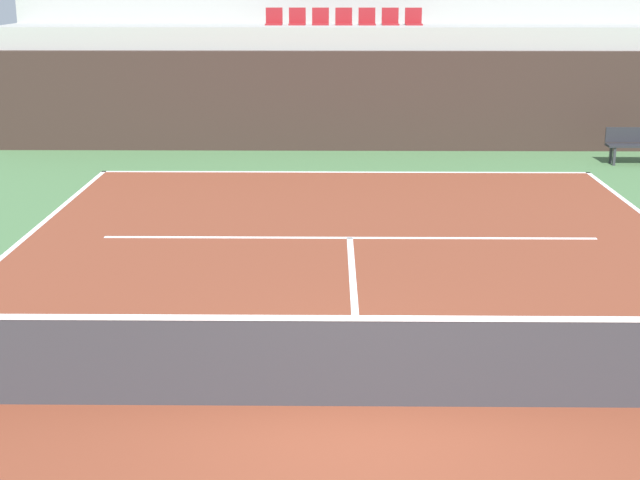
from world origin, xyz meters
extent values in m
plane|color=#477042|center=(0.00, 0.00, 0.00)|extent=(80.00, 80.00, 0.00)
cube|color=brown|center=(0.00, 0.00, 0.01)|extent=(11.00, 24.00, 0.01)
cube|color=white|center=(0.00, 11.95, 0.01)|extent=(11.00, 0.10, 0.00)
cube|color=white|center=(0.00, 6.40, 0.01)|extent=(8.26, 0.10, 0.00)
cube|color=white|center=(0.00, 3.20, 0.01)|extent=(0.10, 6.40, 0.00)
cube|color=#33231E|center=(0.00, 14.87, 1.24)|extent=(17.86, 0.30, 2.48)
cube|color=#9E9E99|center=(0.00, 16.22, 1.52)|extent=(17.86, 2.40, 3.04)
cube|color=#9E9E99|center=(0.00, 18.62, 1.90)|extent=(17.86, 2.40, 3.79)
cube|color=maroon|center=(-1.82, 16.22, 3.06)|extent=(0.44, 0.44, 0.04)
cube|color=maroon|center=(-1.82, 16.42, 3.28)|extent=(0.44, 0.04, 0.40)
cube|color=maroon|center=(-1.21, 16.22, 3.06)|extent=(0.44, 0.44, 0.04)
cube|color=maroon|center=(-1.21, 16.42, 3.28)|extent=(0.44, 0.04, 0.40)
cube|color=maroon|center=(-0.61, 16.22, 3.06)|extent=(0.44, 0.44, 0.04)
cube|color=maroon|center=(-0.61, 16.42, 3.28)|extent=(0.44, 0.04, 0.40)
cube|color=maroon|center=(0.00, 16.22, 3.06)|extent=(0.44, 0.44, 0.04)
cube|color=maroon|center=(0.00, 16.42, 3.28)|extent=(0.44, 0.04, 0.40)
cube|color=maroon|center=(0.61, 16.22, 3.06)|extent=(0.44, 0.44, 0.04)
cube|color=maroon|center=(0.61, 16.42, 3.28)|extent=(0.44, 0.04, 0.40)
cube|color=maroon|center=(1.21, 16.22, 3.06)|extent=(0.44, 0.44, 0.04)
cube|color=maroon|center=(1.21, 16.42, 3.28)|extent=(0.44, 0.04, 0.40)
cube|color=maroon|center=(1.82, 16.22, 3.06)|extent=(0.44, 0.44, 0.04)
cube|color=maroon|center=(1.82, 16.42, 3.28)|extent=(0.44, 0.04, 0.40)
cube|color=#333338|center=(0.00, 0.00, 0.47)|extent=(10.90, 0.02, 0.92)
cube|color=white|center=(0.00, 0.00, 0.96)|extent=(10.90, 0.04, 0.05)
cube|color=#232328|center=(6.88, 13.00, 0.45)|extent=(1.50, 0.40, 0.05)
cube|color=#232328|center=(6.88, 13.18, 0.67)|extent=(1.50, 0.04, 0.36)
cube|color=#2D2D33|center=(6.28, 12.86, 0.21)|extent=(0.06, 0.06, 0.42)
cube|color=#2D2D33|center=(6.28, 13.14, 0.21)|extent=(0.06, 0.06, 0.42)
camera|label=1|loc=(-0.32, -8.68, 4.18)|focal=52.44mm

